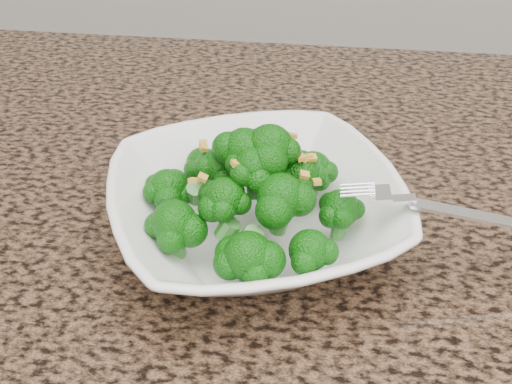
# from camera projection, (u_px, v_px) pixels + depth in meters

# --- Properties ---
(granite_counter) EXTENTS (1.64, 1.04, 0.03)m
(granite_counter) POSITION_uv_depth(u_px,v_px,m) (358.00, 325.00, 0.50)
(granite_counter) COLOR brown
(granite_counter) RESTS_ON cabinet
(bowl) EXTENTS (0.32, 0.32, 0.06)m
(bowl) POSITION_uv_depth(u_px,v_px,m) (256.00, 211.00, 0.55)
(bowl) COLOR white
(bowl) RESTS_ON granite_counter
(broccoli_pile) EXTENTS (0.22, 0.22, 0.07)m
(broccoli_pile) POSITION_uv_depth(u_px,v_px,m) (256.00, 147.00, 0.51)
(broccoli_pile) COLOR #10640B
(broccoli_pile) RESTS_ON bowl
(garlic_topping) EXTENTS (0.13, 0.13, 0.01)m
(garlic_topping) POSITION_uv_depth(u_px,v_px,m) (256.00, 105.00, 0.49)
(garlic_topping) COLOR gold
(garlic_topping) RESTS_ON broccoli_pile
(fork) EXTENTS (0.18, 0.04, 0.01)m
(fork) POSITION_uv_depth(u_px,v_px,m) (407.00, 200.00, 0.50)
(fork) COLOR silver
(fork) RESTS_ON bowl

